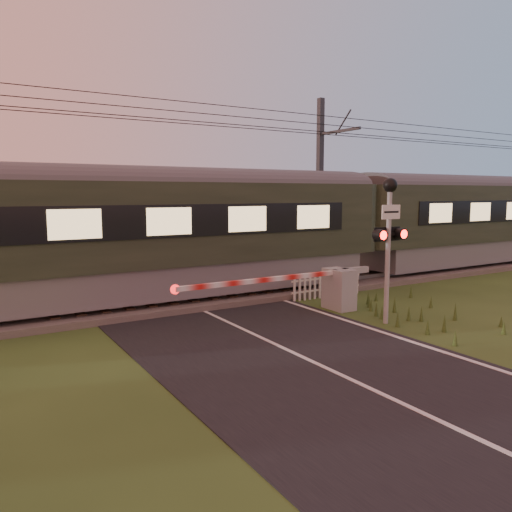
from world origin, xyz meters
TOP-DOWN VIEW (x-y plane):
  - ground at (0.00, 0.00)m, footprint 160.00×160.00m
  - road at (0.02, -0.23)m, footprint 6.00×140.00m
  - track_bed at (0.00, 6.50)m, footprint 140.00×3.40m
  - overhead_wires at (0.00, 6.50)m, footprint 120.00×0.62m
  - train at (7.16, 6.50)m, footprint 41.19×2.84m
  - boom_gate at (3.29, 3.14)m, footprint 6.28×0.91m
  - crossing_signal at (3.51, 1.26)m, footprint 0.95×0.37m
  - picket_fence at (4.28, 4.60)m, footprint 2.80×0.07m
  - catenary_mast at (7.24, 8.73)m, footprint 0.23×2.46m

SIDE VIEW (x-z plane):
  - ground at x=0.00m, z-range 0.00..0.00m
  - road at x=0.02m, z-range 0.00..0.03m
  - track_bed at x=0.00m, z-range -0.13..0.26m
  - picket_fence at x=4.28m, z-range 0.00..0.82m
  - boom_gate at x=3.29m, z-range 0.05..1.26m
  - train at x=7.16m, z-range 0.28..4.12m
  - crossing_signal at x=3.51m, z-range 0.70..4.45m
  - catenary_mast at x=7.24m, z-range 0.14..7.37m
  - overhead_wires at x=0.00m, z-range 5.41..6.04m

